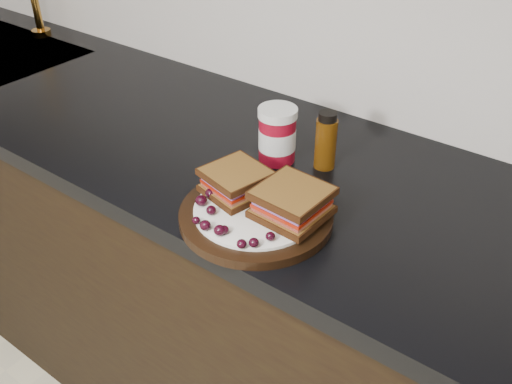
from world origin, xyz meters
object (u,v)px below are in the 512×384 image
plate (256,215)px  oil_bottle (326,140)px  sandwich_left (236,182)px  condiment_jar (277,135)px

plate → oil_bottle: size_ratio=2.26×
sandwich_left → condiment_jar: condiment_jar is taller
plate → oil_bottle: (0.00, 0.23, 0.05)m
plate → oil_bottle: 0.24m
oil_bottle → plate: bearing=-91.0°
sandwich_left → condiment_jar: 0.18m
sandwich_left → oil_bottle: oil_bottle is taller
sandwich_left → oil_bottle: size_ratio=0.86×
sandwich_left → oil_bottle: bearing=86.5°
plate → oil_bottle: bearing=89.0°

